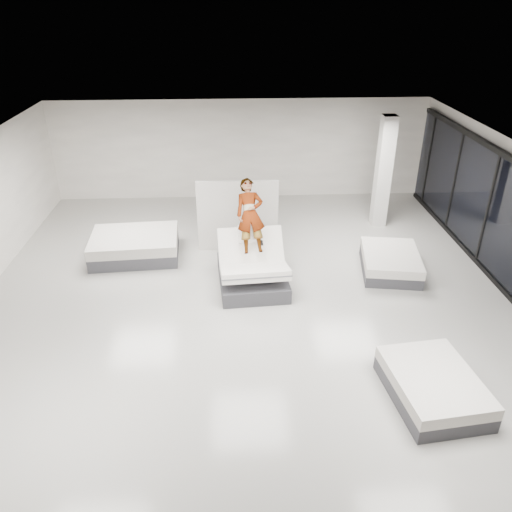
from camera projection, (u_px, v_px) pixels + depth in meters
name	position (u px, v px, depth m)	size (l,w,h in m)	color
room	(248.00, 248.00, 9.96)	(14.00, 14.04, 3.20)	#A8A59F
hero_bed	(252.00, 269.00, 11.62)	(1.67, 2.13, 1.32)	#38383D
person	(250.00, 228.00, 11.49)	(0.63, 0.42, 1.74)	slate
remote	(262.00, 243.00, 11.31)	(0.05, 0.14, 0.03)	black
divider_panel	(238.00, 216.00, 12.98)	(2.10, 0.10, 1.91)	silver
flat_bed_right_far	(390.00, 262.00, 12.26)	(1.60, 1.97, 0.49)	#38383D
flat_bed_right_near	(433.00, 387.00, 8.38)	(1.56, 1.95, 0.50)	#38383D
flat_bed_left_far	(135.00, 246.00, 12.92)	(2.29, 1.78, 0.60)	#38383D
column	(383.00, 172.00, 14.11)	(0.40, 0.40, 3.20)	beige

